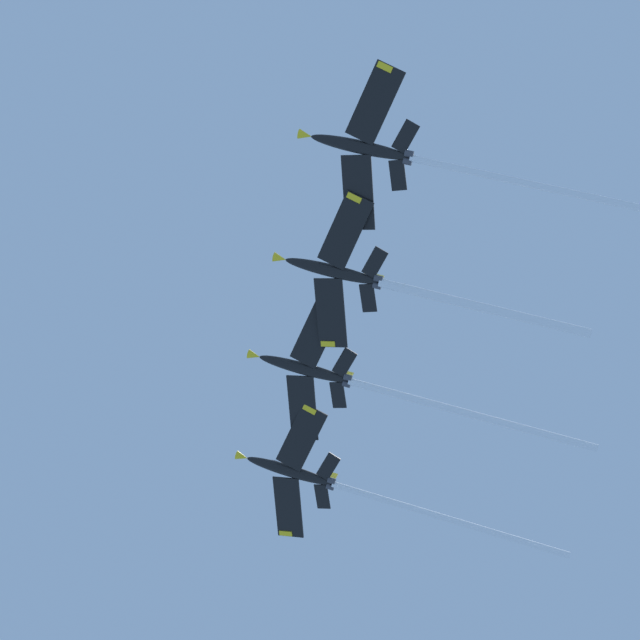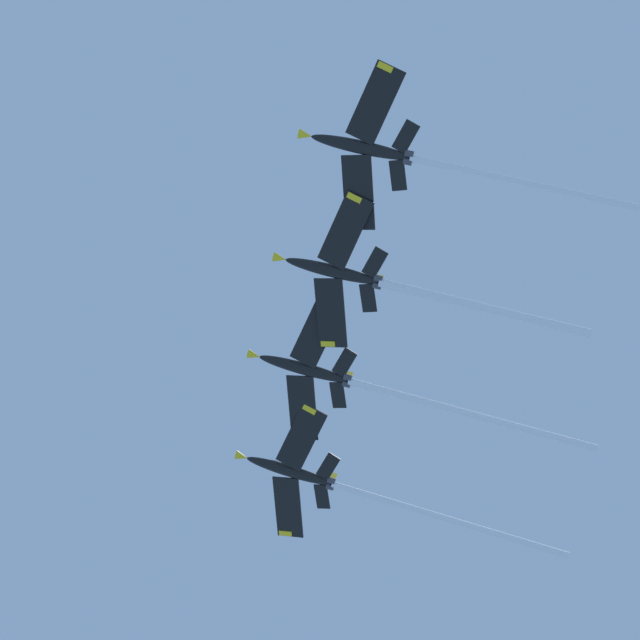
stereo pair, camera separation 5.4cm
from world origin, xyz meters
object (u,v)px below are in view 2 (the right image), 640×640
at_px(jet_inner_right, 338,485).
at_px(jet_centre, 363,385).
at_px(jet_far_left, 409,158).
at_px(jet_inner_left, 390,285).

bearing_deg(jet_inner_right, jet_centre, -90.69).
height_order(jet_far_left, jet_inner_left, jet_far_left).
xyz_separation_m(jet_far_left, jet_inner_left, (1.55, 15.19, -0.88)).
height_order(jet_inner_left, jet_centre, jet_centre).
relative_size(jet_inner_left, jet_centre, 0.87).
relative_size(jet_far_left, jet_centre, 0.94).
height_order(jet_far_left, jet_centre, jet_centre).
xyz_separation_m(jet_far_left, jet_inner_right, (1.76, 43.63, -0.22)).
bearing_deg(jet_centre, jet_inner_left, -90.15).
bearing_deg(jet_centre, jet_inner_right, 89.31).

